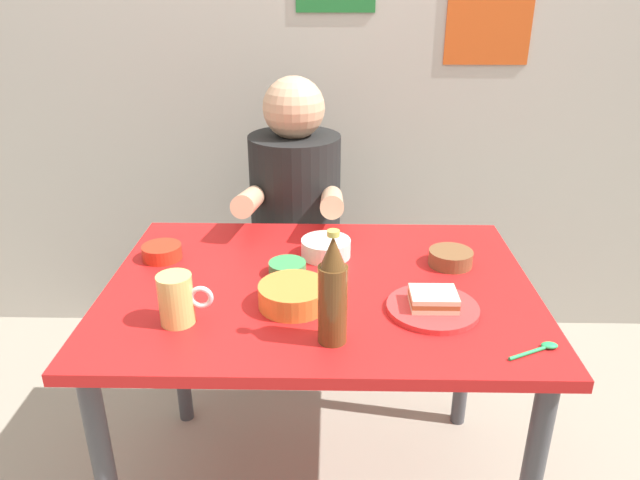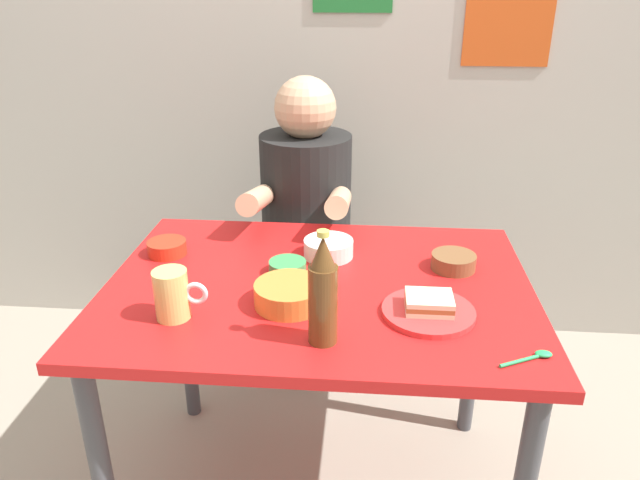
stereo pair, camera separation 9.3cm
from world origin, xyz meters
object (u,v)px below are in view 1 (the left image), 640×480
Objects in this scene: stool at (297,295)px; beer_mug at (177,299)px; dining_table at (320,314)px; plate_orange at (433,308)px; condiment_bowl_brown at (451,257)px; person_seated at (295,193)px; beer_bottle at (333,293)px; sandwich at (433,299)px.

beer_mug is (-0.22, -0.83, 0.45)m from stool.
plate_orange is (0.27, -0.13, 0.10)m from dining_table.
stool is 3.75× the size of condiment_bowl_brown.
person_seated reaches higher than stool.
plate_orange is at bearing 5.99° from beer_mug.
beer_bottle is 0.51m from condiment_bowl_brown.
beer_bottle reaches higher than condiment_bowl_brown.
sandwich is at bearing -26.25° from dining_table.
plate_orange is 0.84× the size of beer_bottle.
sandwich reaches higher than stool.
beer_bottle is at bearing -151.34° from sandwich.
plate_orange is 0.29m from beer_bottle.
sandwich reaches higher than plate_orange.
beer_mug is at bearing -104.93° from stool.
beer_bottle is 2.18× the size of condiment_bowl_brown.
condiment_bowl_brown reaches higher than plate_orange.
dining_table is 4.20× the size of beer_bottle.
beer_mug is at bearing -155.44° from condiment_bowl_brown.
beer_bottle is (0.13, -0.89, 0.51)m from stool.
stool is 4.09× the size of sandwich.
sandwich is at bearing -109.22° from condiment_bowl_brown.
beer_mug is at bearing -174.01° from sandwich.
dining_table is at bearing -80.90° from person_seated.
beer_bottle is at bearing -81.60° from stool.
person_seated is (-0.10, 0.62, 0.12)m from dining_table.
sandwich is 0.92× the size of condiment_bowl_brown.
person_seated reaches higher than condiment_bowl_brown.
dining_table is 0.41m from beer_mug.
stool is 2.05× the size of plate_orange.
stool is (-0.10, 0.63, -0.30)m from dining_table.
beer_bottle reaches higher than plate_orange.
dining_table is 0.39m from condiment_bowl_brown.
beer_mug is 1.05× the size of condiment_bowl_brown.
person_seated is 0.90m from beer_bottle.
beer_mug is 0.48× the size of beer_bottle.
beer_mug is at bearing 169.00° from beer_bottle.
beer_bottle is (-0.24, -0.13, 0.09)m from sandwich.
stool is 0.95m from sandwich.
beer_mug is (-0.59, -0.06, 0.05)m from plate_orange.
plate_orange is 0.02m from sandwich.
dining_table is 8.73× the size of beer_mug.
condiment_bowl_brown is at bearing 70.78° from sandwich.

